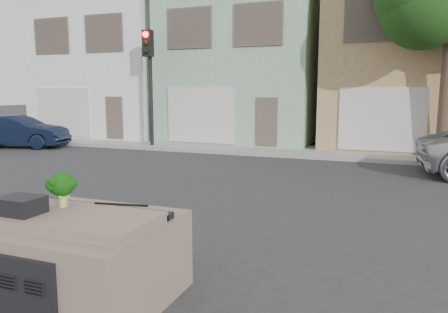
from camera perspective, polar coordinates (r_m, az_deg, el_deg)
The scene contains 11 objects.
ground_plane at distance 8.20m, azimuth -4.15°, elevation -9.34°, with size 120.00×120.00×0.00m, color #303033.
sidewalk at distance 18.03m, azimuth 10.28°, elevation 0.65°, with size 40.00×3.00×0.15m, color gray.
townhouse_white at distance 25.93m, azimuth -12.69°, elevation 11.16°, with size 7.20×8.20×7.55m, color white.
townhouse_mint at distance 22.65m, azimuth 3.63°, elevation 11.75°, with size 7.20×8.20×7.55m, color #8EB693.
townhouse_tan at distance 21.59m, azimuth 23.36°, elevation 11.23°, with size 7.20×8.20×7.55m, color tan.
navy_sedan at distance 21.63m, azimuth -25.23°, elevation 1.07°, with size 1.51×4.34×1.43m, color black.
traffic_signal at distance 19.26m, azimuth -9.68°, elevation 8.55°, with size 0.40×0.40×5.10m, color black.
car_dashboard at distance 5.62m, azimuth -17.75°, elevation -12.29°, with size 2.00×1.80×1.12m, color #7A6658.
instrument_hump at distance 5.56m, azimuth -25.03°, elevation -5.78°, with size 0.48×0.38×0.20m, color black.
wiper_arm at distance 5.57m, azimuth -13.30°, elevation -6.11°, with size 0.70×0.03×0.02m, color black.
broccoli at distance 5.67m, azimuth -20.39°, elevation -4.03°, with size 0.36×0.36×0.43m, color #0C3708.
Camera 1 is at (3.37, -7.04, 2.52)m, focal length 35.00 mm.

